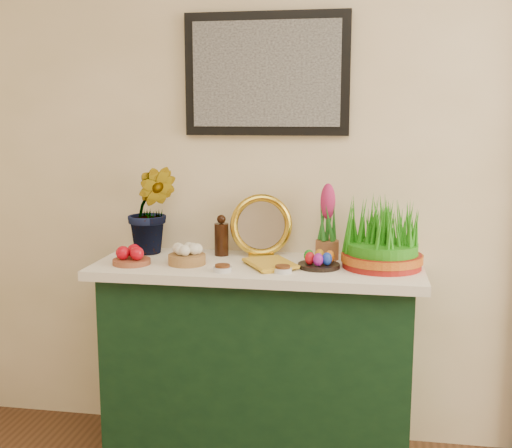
{
  "coord_description": "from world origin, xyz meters",
  "views": [
    {
      "loc": [
        0.1,
        -0.65,
        1.52
      ],
      "look_at": [
        -0.35,
        1.95,
        1.07
      ],
      "focal_mm": 45.0,
      "sensor_mm": 36.0,
      "label": 1
    }
  ],
  "objects": [
    {
      "name": "sideboard",
      "position": [
        -0.35,
        2.0,
        0.42
      ],
      "size": [
        1.3,
        0.45,
        0.85
      ],
      "primitive_type": "cube",
      "color": "#123218",
      "rests_on": "ground"
    },
    {
      "name": "tablecloth",
      "position": [
        -0.35,
        2.0,
        0.87
      ],
      "size": [
        1.4,
        0.55,
        0.04
      ],
      "primitive_type": "cube",
      "color": "white",
      "rests_on": "sideboard"
    },
    {
      "name": "hyacinth_green",
      "position": [
        -0.86,
        2.13,
        1.16
      ],
      "size": [
        0.3,
        0.27,
        0.54
      ],
      "primitive_type": "imported",
      "rotation": [
        0.0,
        0.0,
        0.16
      ],
      "color": "#247523",
      "rests_on": "tablecloth"
    },
    {
      "name": "apple_bowl",
      "position": [
        -0.88,
        1.9,
        0.92
      ],
      "size": [
        0.2,
        0.2,
        0.08
      ],
      "color": "brown",
      "rests_on": "tablecloth"
    },
    {
      "name": "garlic_basket",
      "position": [
        -0.64,
        1.93,
        0.93
      ],
      "size": [
        0.18,
        0.18,
        0.09
      ],
      "color": "olive",
      "rests_on": "tablecloth"
    },
    {
      "name": "vinegar_cruet",
      "position": [
        -0.54,
        2.13,
        0.97
      ],
      "size": [
        0.06,
        0.06,
        0.19
      ],
      "color": "black",
      "rests_on": "tablecloth"
    },
    {
      "name": "mirror",
      "position": [
        -0.36,
        2.15,
        1.03
      ],
      "size": [
        0.29,
        0.14,
        0.28
      ],
      "color": "gold",
      "rests_on": "tablecloth"
    },
    {
      "name": "book",
      "position": [
        -0.36,
        1.9,
        0.91
      ],
      "size": [
        0.25,
        0.28,
        0.03
      ],
      "primitive_type": "imported",
      "rotation": [
        0.0,
        0.0,
        0.54
      ],
      "color": "gold",
      "rests_on": "tablecloth"
    },
    {
      "name": "spice_dish_left",
      "position": [
        -0.47,
        1.83,
        0.9
      ],
      "size": [
        0.08,
        0.08,
        0.03
      ],
      "color": "silver",
      "rests_on": "tablecloth"
    },
    {
      "name": "spice_dish_right",
      "position": [
        -0.22,
        1.86,
        0.9
      ],
      "size": [
        0.08,
        0.08,
        0.03
      ],
      "color": "silver",
      "rests_on": "tablecloth"
    },
    {
      "name": "egg_plate",
      "position": [
        -0.08,
        1.96,
        0.92
      ],
      "size": [
        0.19,
        0.19,
        0.07
      ],
      "color": "black",
      "rests_on": "tablecloth"
    },
    {
      "name": "hyacinth_pink",
      "position": [
        -0.06,
        2.14,
        1.04
      ],
      "size": [
        0.1,
        0.1,
        0.34
      ],
      "color": "#935936",
      "rests_on": "tablecloth"
    },
    {
      "name": "wheatgrass_sabzeh",
      "position": [
        0.18,
        2.01,
        1.01
      ],
      "size": [
        0.34,
        0.34,
        0.28
      ],
      "color": "maroon",
      "rests_on": "tablecloth"
    }
  ]
}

